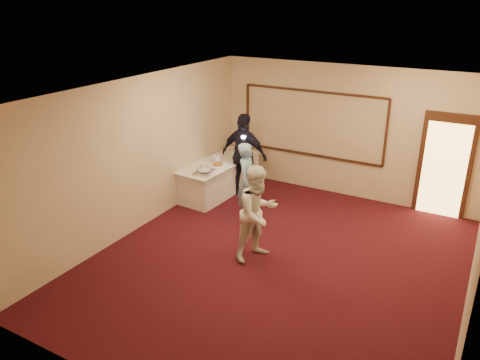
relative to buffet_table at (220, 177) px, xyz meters
name	(u,v)px	position (x,y,z in m)	size (l,w,h in m)	color
floor	(278,262)	(2.54, -2.17, -0.39)	(7.00, 7.00, 0.00)	black
room_walls	(282,153)	(2.54, -2.17, 1.64)	(6.04, 7.04, 3.02)	beige
wall_molding	(312,124)	(1.74, 1.30, 1.21)	(3.45, 0.04, 1.55)	black
doorway	(445,166)	(4.69, 1.28, 0.69)	(1.05, 0.07, 2.20)	black
buffet_table	(220,177)	(0.00, 0.00, 0.00)	(1.06, 2.41, 0.77)	white
pavlova_tray	(204,171)	(0.15, -0.86, 0.46)	(0.40, 0.52, 0.18)	silver
cupcake_stand	(236,143)	(-0.10, 0.98, 0.56)	(0.33, 0.33, 0.49)	#D45688
plate_stack_a	(217,158)	(-0.04, -0.04, 0.47)	(0.20, 0.20, 0.17)	white
plate_stack_b	(233,153)	(0.10, 0.44, 0.47)	(0.20, 0.20, 0.17)	white
tart	(218,164)	(0.11, -0.26, 0.41)	(0.25, 0.25, 0.05)	white
man	(247,181)	(1.19, -0.82, 0.42)	(0.59, 0.39, 1.61)	#7BA6CC
woman	(258,213)	(2.15, -2.19, 0.47)	(0.84, 0.65, 1.72)	white
guest	(244,155)	(0.58, 0.16, 0.58)	(1.13, 0.47, 1.94)	black
camera_flash	(243,137)	(0.66, -0.04, 1.07)	(0.07, 0.04, 0.05)	white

